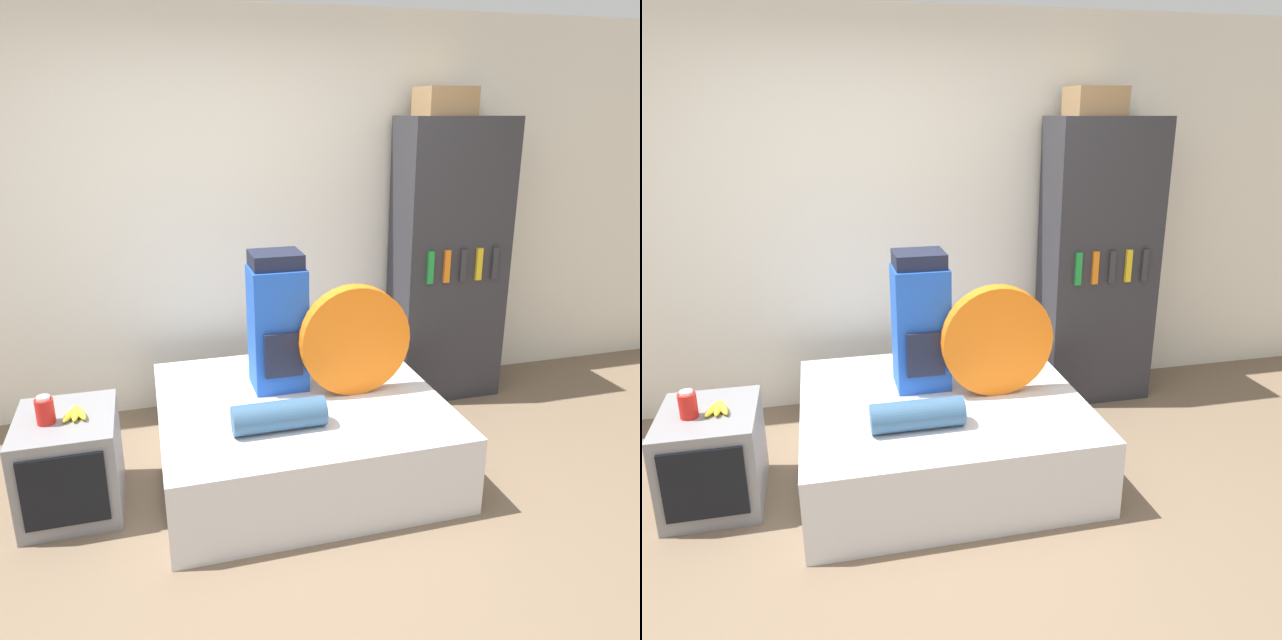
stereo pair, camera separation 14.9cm
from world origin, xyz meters
TOP-DOWN VIEW (x-y plane):
  - ground_plane at (0.00, 0.00)m, footprint 16.00×16.00m
  - wall_back at (0.00, 1.89)m, footprint 8.00×0.05m
  - bed at (0.17, 0.86)m, footprint 1.56×1.45m
  - backpack at (0.09, 1.05)m, footprint 0.31×0.31m
  - tent_bag at (0.49, 0.85)m, footprint 0.63×0.10m
  - sleeping_roll at (-0.02, 0.53)m, footprint 0.48×0.15m
  - television at (-1.07, 0.79)m, footprint 0.49×0.58m
  - canister at (-1.14, 0.76)m, footprint 0.09×0.09m
  - banana_bunch at (-1.01, 0.79)m, footprint 0.13×0.18m
  - bookshelf at (1.43, 1.59)m, footprint 0.74×0.43m
  - cardboard_box at (1.34, 1.62)m, footprint 0.34×0.30m

SIDE VIEW (x-z plane):
  - ground_plane at x=0.00m, z-range 0.00..0.00m
  - bed at x=0.17m, z-range 0.00..0.43m
  - television at x=-1.07m, z-range 0.00..0.52m
  - sleeping_roll at x=-0.02m, z-range 0.43..0.59m
  - banana_bunch at x=-1.01m, z-range 0.52..0.55m
  - canister at x=-1.14m, z-range 0.51..0.66m
  - tent_bag at x=0.49m, z-range 0.43..1.07m
  - backpack at x=0.09m, z-range 0.42..1.22m
  - bookshelf at x=1.43m, z-range 0.00..1.94m
  - wall_back at x=0.00m, z-range 0.00..2.60m
  - cardboard_box at x=1.34m, z-range 1.94..2.12m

